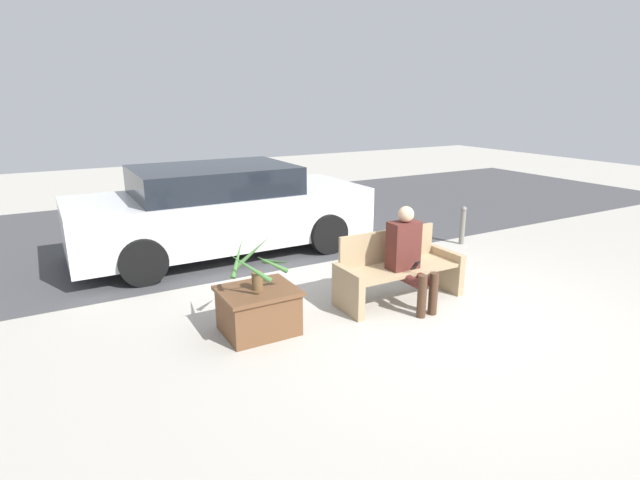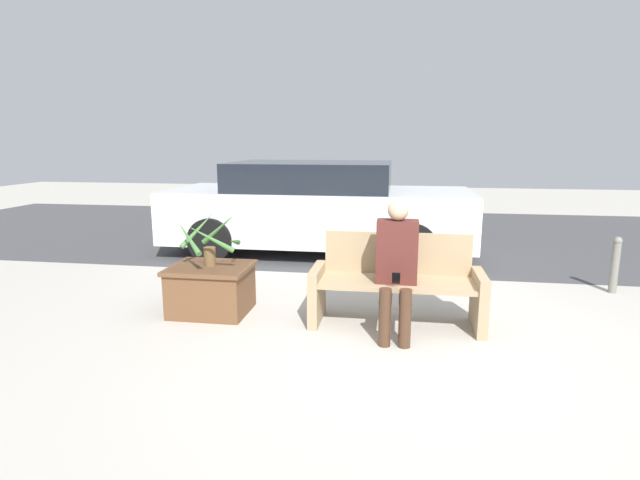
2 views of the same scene
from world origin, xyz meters
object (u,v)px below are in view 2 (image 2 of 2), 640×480
Objects in this scene: bench at (396,284)px; planter_box at (211,287)px; person_seated at (397,263)px; parked_car at (317,208)px; potted_plant at (210,240)px; bollard_post at (615,264)px.

bench reaches higher than planter_box.
person_seated is 0.26× the size of parked_car.
person_seated is at bearing -91.35° from bench.
person_seated is at bearing -6.37° from potted_plant.
bench is at bearing 0.00° from planter_box.
planter_box is 3.00m from parked_car.
person_seated is 1.83× the size of bollard_post.
potted_plant is 2.97m from parked_car.
potted_plant is 1.00× the size of bollard_post.
bollard_post reaches higher than planter_box.
planter_box is at bearing -180.00° from bench.
planter_box is at bearing 173.63° from person_seated.
planter_box is 1.21× the size of bollard_post.
planter_box is at bearing -101.68° from parked_car.
bench is 1.86m from potted_plant.
bollard_post is at bearing 32.49° from person_seated.
planter_box is 0.17× the size of parked_car.
planter_box is (-1.83, 0.20, -0.37)m from person_seated.
parked_car is (-1.23, 2.91, 0.31)m from bench.
parked_car is (-1.22, 3.11, 0.07)m from person_seated.
potted_plant is at bearing -101.49° from parked_car.
planter_box is at bearing -162.44° from bollard_post.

